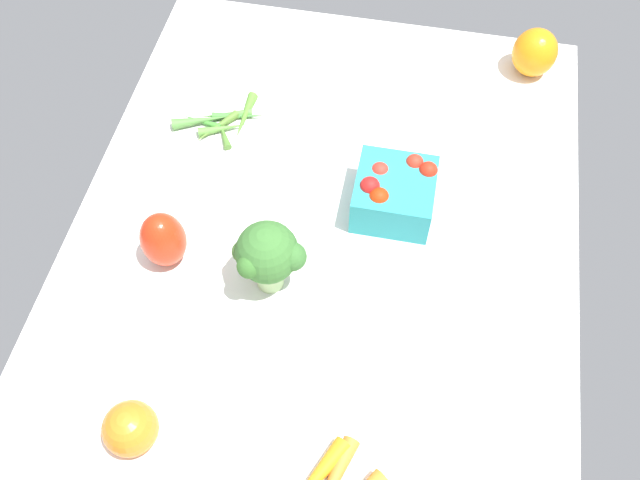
# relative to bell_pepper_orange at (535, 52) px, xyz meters

# --- Properties ---
(tablecloth) EXTENTS (1.04, 0.76, 0.02)m
(tablecloth) POSITION_rel_bell_pepper_orange_xyz_m (0.44, -0.29, -0.05)
(tablecloth) COLOR white
(tablecloth) RESTS_ON ground
(bell_pepper_orange) EXTENTS (0.10, 0.10, 0.09)m
(bell_pepper_orange) POSITION_rel_bell_pepper_orange_xyz_m (0.00, 0.00, 0.00)
(bell_pepper_orange) COLOR orange
(bell_pepper_orange) RESTS_ON tablecloth
(heirloom_tomato_orange) EXTENTS (0.07, 0.07, 0.07)m
(heirloom_tomato_orange) POSITION_rel_bell_pepper_orange_xyz_m (0.76, -0.47, -0.01)
(heirloom_tomato_orange) COLOR orange
(heirloom_tomato_orange) RESTS_ON tablecloth
(berry_basket) EXTENTS (0.12, 0.12, 0.08)m
(berry_basket) POSITION_rel_bell_pepper_orange_xyz_m (0.34, -0.20, -0.01)
(berry_basket) COLOR teal
(berry_basket) RESTS_ON tablecloth
(okra_pile) EXTENTS (0.12, 0.16, 0.02)m
(okra_pile) POSITION_rel_bell_pepper_orange_xyz_m (0.23, -0.50, -0.04)
(okra_pile) COLOR #548B39
(okra_pile) RESTS_ON tablecloth
(bell_pepper_red) EXTENTS (0.08, 0.08, 0.10)m
(bell_pepper_red) POSITION_rel_bell_pepper_orange_xyz_m (0.50, -0.51, 0.01)
(bell_pepper_red) COLOR red
(bell_pepper_red) RESTS_ON tablecloth
(broccoli_head) EXTENTS (0.09, 0.11, 0.13)m
(broccoli_head) POSITION_rel_bell_pepper_orange_xyz_m (0.51, -0.35, 0.03)
(broccoli_head) COLOR #A0C081
(broccoli_head) RESTS_ON tablecloth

